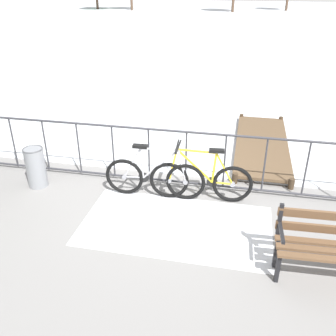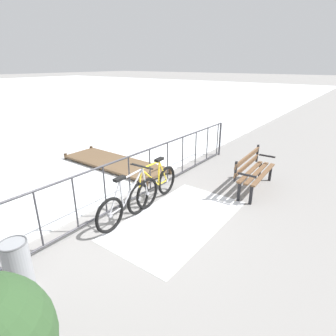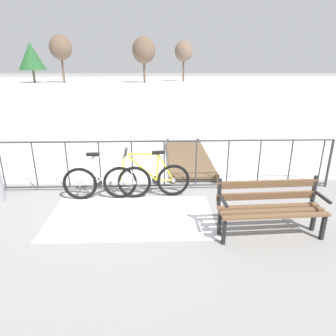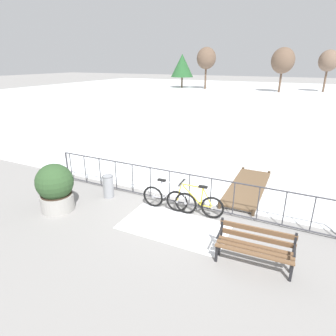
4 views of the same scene
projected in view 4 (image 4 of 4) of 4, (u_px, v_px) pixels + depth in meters
ground_plane at (179, 204)px, 8.80m from camera, size 160.00×160.00×0.00m
frozen_pond at (279, 99)px, 32.69m from camera, size 80.00×56.00×0.03m
snow_patch at (174, 226)px, 7.63m from camera, size 2.86×1.58×0.01m
railing_fence at (179, 188)px, 8.60m from camera, size 9.06×0.06×1.07m
bicycle_near_railing at (169, 199)px, 8.35m from camera, size 1.71×0.52×0.97m
bicycle_second at (194, 203)px, 8.08m from camera, size 1.71×0.52×0.97m
park_bench at (255, 244)px, 6.04m from camera, size 1.62×0.55×0.89m
planter_with_shrub at (55, 187)px, 8.25m from camera, size 1.07×1.07×1.43m
trash_bin at (108, 186)px, 9.17m from camera, size 0.35×0.35×0.73m
wooden_dock at (247, 187)px, 9.71m from camera, size 1.10×3.41×0.20m
tree_far_west at (283, 61)px, 38.34m from camera, size 3.07×3.07×5.88m
tree_west_mid at (329, 61)px, 38.70m from camera, size 2.58×2.58×5.59m
tree_centre at (206, 58)px, 42.88m from camera, size 2.88×2.88×6.11m
tree_east_mid at (182, 66)px, 45.63m from camera, size 3.59×3.59×5.20m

